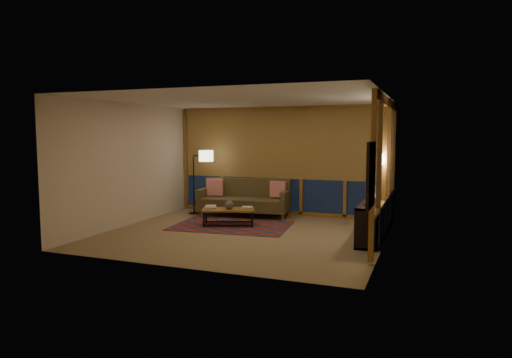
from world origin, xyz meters
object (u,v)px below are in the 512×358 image
(bookshelf, at_px, (375,216))
(coffee_table, at_px, (229,217))
(floor_lamp, at_px, (194,182))
(sofa, at_px, (244,198))

(bookshelf, bearing_deg, coffee_table, -173.83)
(floor_lamp, height_order, bookshelf, floor_lamp)
(sofa, xyz_separation_m, bookshelf, (3.26, -0.89, -0.08))
(sofa, distance_m, coffee_table, 1.26)
(floor_lamp, bearing_deg, coffee_table, -32.88)
(sofa, height_order, coffee_table, sofa)
(floor_lamp, xyz_separation_m, bookshelf, (4.60, -0.78, -0.45))
(coffee_table, height_order, bookshelf, bookshelf)
(sofa, bearing_deg, floor_lamp, 178.05)
(coffee_table, bearing_deg, sofa, 75.83)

